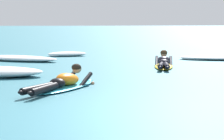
% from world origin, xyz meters
% --- Properties ---
extents(ground_plane, '(120.00, 120.00, 0.00)m').
position_xyz_m(ground_plane, '(0.00, 10.00, 0.00)').
color(ground_plane, '#2D6B7A').
extents(surfer_near, '(1.63, 2.52, 0.55)m').
position_xyz_m(surfer_near, '(-1.44, 2.40, 0.14)').
color(surfer_near, '#2DB2D1').
rests_on(surfer_near, ground).
extents(surfer_far, '(0.91, 2.53, 0.55)m').
position_xyz_m(surfer_far, '(1.40, 6.46, 0.14)').
color(surfer_far, yellow).
rests_on(surfer_far, ground).
extents(whitewater_front, '(3.08, 1.96, 0.20)m').
position_xyz_m(whitewater_front, '(-3.28, 8.72, 0.09)').
color(whitewater_front, white).
rests_on(whitewater_front, ground).
extents(whitewater_mid_left, '(3.29, 1.60, 0.16)m').
position_xyz_m(whitewater_mid_left, '(4.00, 8.82, 0.08)').
color(whitewater_mid_left, white).
rests_on(whitewater_mid_left, ground).
extents(whitewater_mid_right, '(1.58, 0.87, 0.18)m').
position_xyz_m(whitewater_mid_right, '(-1.65, 10.57, 0.09)').
color(whitewater_mid_right, white).
rests_on(whitewater_mid_right, ground).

